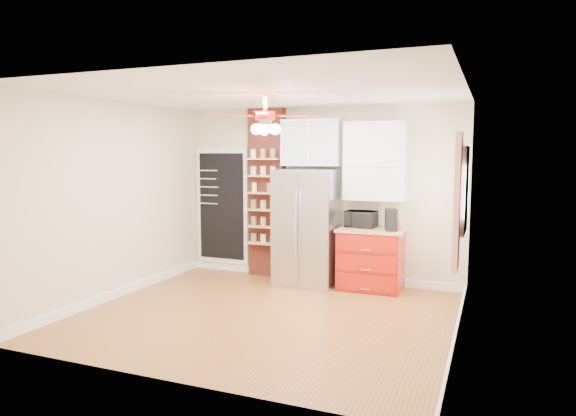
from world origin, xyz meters
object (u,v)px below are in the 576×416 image
at_px(fridge, 307,227).
at_px(red_cabinet, 371,259).
at_px(coffee_maker, 391,220).
at_px(pantry_jar_oats, 254,188).
at_px(ceiling_fan, 265,116).
at_px(toaster_oven, 361,219).
at_px(canister_left, 394,225).

height_order(fridge, red_cabinet, fridge).
distance_m(coffee_maker, pantry_jar_oats, 2.27).
height_order(ceiling_fan, pantry_jar_oats, ceiling_fan).
distance_m(fridge, ceiling_fan, 2.25).
height_order(toaster_oven, canister_left, toaster_oven).
bearing_deg(coffee_maker, canister_left, 11.80).
height_order(fridge, toaster_oven, fridge).
relative_size(coffee_maker, canister_left, 2.14).
bearing_deg(fridge, pantry_jar_oats, 170.60).
bearing_deg(pantry_jar_oats, toaster_oven, -1.28).
bearing_deg(fridge, canister_left, -0.82).
relative_size(canister_left, pantry_jar_oats, 1.03).
xyz_separation_m(ceiling_fan, canister_left, (1.27, 1.61, -1.45)).
bearing_deg(canister_left, toaster_oven, 165.07).
bearing_deg(toaster_oven, canister_left, -12.52).
xyz_separation_m(fridge, coffee_maker, (1.27, -0.04, 0.18)).
bearing_deg(red_cabinet, canister_left, -11.24).
bearing_deg(ceiling_fan, coffee_maker, 52.41).
bearing_deg(fridge, red_cabinet, 2.95).
xyz_separation_m(fridge, ceiling_fan, (0.05, -1.63, 1.55)).
relative_size(toaster_oven, pantry_jar_oats, 3.12).
bearing_deg(toaster_oven, pantry_jar_oats, -178.87).
distance_m(ceiling_fan, canister_left, 2.51).
height_order(fridge, coffee_maker, fridge).
bearing_deg(pantry_jar_oats, coffee_maker, -5.21).
xyz_separation_m(ceiling_fan, coffee_maker, (1.22, 1.59, -1.37)).
distance_m(ceiling_fan, pantry_jar_oats, 2.28).
distance_m(canister_left, pantry_jar_oats, 2.33).
xyz_separation_m(coffee_maker, canister_left, (0.05, 0.03, -0.08)).
relative_size(ceiling_fan, pantry_jar_oats, 9.90).
bearing_deg(coffee_maker, red_cabinet, 145.09).
height_order(red_cabinet, ceiling_fan, ceiling_fan).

